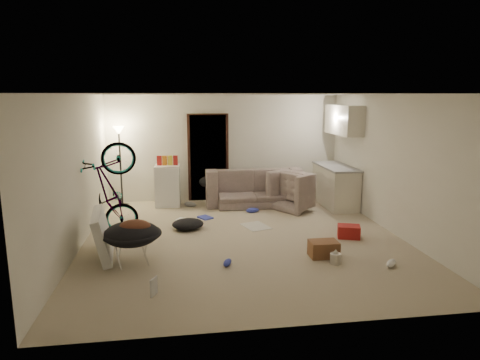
{
  "coord_description": "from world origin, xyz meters",
  "views": [
    {
      "loc": [
        -1.11,
        -7.14,
        2.48
      ],
      "look_at": [
        0.02,
        0.6,
        0.93
      ],
      "focal_mm": 32.0,
      "sensor_mm": 36.0,
      "label": 1
    }
  ],
  "objects": [
    {
      "name": "clothes_lump_a",
      "position": [
        -0.96,
        0.68,
        0.1
      ],
      "size": [
        0.66,
        0.59,
        0.19
      ],
      "primitive_type": "ellipsoid",
      "rotation": [
        0.0,
        0.0,
        0.15
      ],
      "color": "black",
      "rests_on": "floor"
    },
    {
      "name": "bicycle",
      "position": [
        -2.3,
        0.45,
        0.46
      ],
      "size": [
        1.82,
        0.99,
        1.0
      ],
      "primitive_type": "imported",
      "rotation": [
        0.0,
        -0.17,
        1.71
      ],
      "color": "black",
      "rests_on": "floor"
    },
    {
      "name": "wall_left",
      "position": [
        -2.76,
        0.0,
        1.25
      ],
      "size": [
        0.02,
        6.0,
        2.5
      ],
      "primitive_type": "cube",
      "color": "silver",
      "rests_on": "floor"
    },
    {
      "name": "tv_box",
      "position": [
        -2.3,
        -0.57,
        0.36
      ],
      "size": [
        0.41,
        1.12,
        0.73
      ],
      "primitive_type": "cube",
      "rotation": [
        0.0,
        -0.21,
        0.12
      ],
      "color": "silver",
      "rests_on": "floor"
    },
    {
      "name": "shoe_2",
      "position": [
        -0.43,
        -1.19,
        0.05
      ],
      "size": [
        0.19,
        0.26,
        0.09
      ],
      "primitive_type": "ellipsoid",
      "rotation": [
        0.0,
        0.0,
        1.15
      ],
      "color": "#323EB6",
      "rests_on": "floor"
    },
    {
      "name": "armchair",
      "position": [
        1.58,
        1.92,
        0.31
      ],
      "size": [
        1.22,
        1.25,
        0.62
      ],
      "primitive_type": "imported",
      "rotation": [
        0.0,
        0.0,
        2.16
      ],
      "color": "#394038",
      "rests_on": "floor"
    },
    {
      "name": "book_asset",
      "position": [
        -1.49,
        -2.1,
        0.01
      ],
      "size": [
        0.29,
        0.26,
        0.02
      ],
      "primitive_type": "imported",
      "rotation": [
        0.0,
        0.0,
        1.08
      ],
      "color": "#A01A18",
      "rests_on": "floor"
    },
    {
      "name": "doorway",
      "position": [
        -0.4,
        2.97,
        1.02
      ],
      "size": [
        0.85,
        0.1,
        2.04
      ],
      "primitive_type": "cube",
      "color": "black",
      "rests_on": "floor"
    },
    {
      "name": "book_white",
      "position": [
        -1.08,
        1.28,
        0.01
      ],
      "size": [
        0.28,
        0.3,
        0.02
      ],
      "primitive_type": "cube",
      "rotation": [
        0.0,
        0.0,
        -0.49
      ],
      "color": "silver",
      "rests_on": "floor"
    },
    {
      "name": "hoodie",
      "position": [
        -1.78,
        -0.91,
        0.57
      ],
      "size": [
        0.49,
        0.41,
        0.22
      ],
      "primitive_type": "ellipsoid",
      "rotation": [
        0.0,
        0.0,
        0.02
      ],
      "color": "#552C1D",
      "rests_on": "saucer_chair"
    },
    {
      "name": "kitchen_uppers",
      "position": [
        2.56,
        2.0,
        1.95
      ],
      "size": [
        0.38,
        1.4,
        0.65
      ],
      "primitive_type": "cube",
      "color": "beige",
      "rests_on": "wall_right"
    },
    {
      "name": "floor",
      "position": [
        0.0,
        0.0,
        -0.01
      ],
      "size": [
        5.5,
        6.0,
        0.02
      ],
      "primitive_type": "cube",
      "color": "#B6A78C",
      "rests_on": "ground"
    },
    {
      "name": "juicer",
      "position": [
        1.18,
        -1.36,
        0.1
      ],
      "size": [
        0.16,
        0.16,
        0.24
      ],
      "color": "beige",
      "rests_on": "floor"
    },
    {
      "name": "mini_fridge",
      "position": [
        -1.36,
        2.55,
        0.47
      ],
      "size": [
        0.58,
        0.58,
        0.93
      ],
      "primitive_type": "cube",
      "rotation": [
        0.0,
        0.0,
        -0.05
      ],
      "color": "white",
      "rests_on": "floor"
    },
    {
      "name": "wall_front",
      "position": [
        0.0,
        -3.01,
        1.25
      ],
      "size": [
        5.5,
        0.02,
        2.5
      ],
      "primitive_type": "cube",
      "color": "silver",
      "rests_on": "floor"
    },
    {
      "name": "snack_box_3",
      "position": [
        -1.17,
        2.55,
        1.0
      ],
      "size": [
        0.1,
        0.08,
        0.3
      ],
      "primitive_type": "cube",
      "rotation": [
        0.0,
        0.0,
        -0.06
      ],
      "color": "#A01A18",
      "rests_on": "mini_fridge"
    },
    {
      "name": "sofa",
      "position": [
        0.58,
        2.45,
        0.32
      ],
      "size": [
        2.18,
        0.86,
        0.63
      ],
      "primitive_type": "imported",
      "rotation": [
        0.0,
        0.0,
        3.15
      ],
      "color": "#394038",
      "rests_on": "floor"
    },
    {
      "name": "shoe_1",
      "position": [
        -0.87,
        2.33,
        0.06
      ],
      "size": [
        0.32,
        0.26,
        0.11
      ],
      "primitive_type": "ellipsoid",
      "rotation": [
        0.0,
        0.0,
        -0.55
      ],
      "color": "slate",
      "rests_on": "floor"
    },
    {
      "name": "ceiling",
      "position": [
        0.0,
        0.0,
        2.51
      ],
      "size": [
        5.5,
        6.0,
        0.02
      ],
      "primitive_type": "cube",
      "color": "white",
      "rests_on": "wall_back"
    },
    {
      "name": "counter_top",
      "position": [
        2.43,
        2.0,
        0.9
      ],
      "size": [
        0.64,
        1.54,
        0.04
      ],
      "primitive_type": "cube",
      "color": "gray",
      "rests_on": "kitchen_counter"
    },
    {
      "name": "shoe_0",
      "position": [
        0.44,
        1.63,
        0.05
      ],
      "size": [
        0.3,
        0.15,
        0.11
      ],
      "primitive_type": "ellipsoid",
      "rotation": [
        0.0,
        0.0,
        0.13
      ],
      "color": "#323EB6",
      "rests_on": "floor"
    },
    {
      "name": "floor_lamp",
      "position": [
        -2.4,
        2.65,
        1.31
      ],
      "size": [
        0.28,
        0.28,
        1.81
      ],
      "color": "black",
      "rests_on": "floor"
    },
    {
      "name": "book_blue",
      "position": [
        -0.59,
        1.35,
        0.01
      ],
      "size": [
        0.34,
        0.36,
        0.03
      ],
      "primitive_type": "cube",
      "rotation": [
        0.0,
        0.0,
        0.55
      ],
      "color": "#323EB6",
      "rests_on": "floor"
    },
    {
      "name": "kitchen_counter",
      "position": [
        2.43,
        2.0,
        0.44
      ],
      "size": [
        0.6,
        1.5,
        0.88
      ],
      "primitive_type": "cube",
      "color": "beige",
      "rests_on": "floor"
    },
    {
      "name": "clothes_lump_b",
      "position": [
        0.88,
        2.55,
        0.08
      ],
      "size": [
        0.6,
        0.56,
        0.15
      ],
      "primitive_type": "ellipsoid",
      "rotation": [
        0.0,
        0.0,
        0.32
      ],
      "color": "black",
      "rests_on": "floor"
    },
    {
      "name": "wall_right",
      "position": [
        2.76,
        0.0,
        1.25
      ],
      "size": [
        0.02,
        6.0,
        2.5
      ],
      "primitive_type": "cube",
      "color": "silver",
      "rests_on": "floor"
    },
    {
      "name": "newspaper",
      "position": [
        0.34,
        0.66,
        0.0
      ],
      "size": [
        0.59,
        0.67,
        0.01
      ],
      "primitive_type": "cube",
      "rotation": [
        0.0,
        0.0,
        0.32
      ],
      "color": "beige",
      "rests_on": "floor"
    },
    {
      "name": "saucer_chair",
      "position": [
        -1.83,
        -0.88,
        0.37
      ],
      "size": [
        0.89,
        0.89,
        0.63
      ],
      "color": "silver",
      "rests_on": "floor"
    },
    {
      "name": "shoe_4",
      "position": [
        1.96,
        -1.58,
        0.05
      ],
      "size": [
        0.27,
        0.27,
        0.1
      ],
      "primitive_type": "ellipsoid",
      "rotation": [
        0.0,
        0.0,
        0.78
      ],
      "color": "white",
      "rests_on": "floor"
    },
    {
      "name": "door_trim",
      "position": [
        -0.4,
        2.94,
        1.02
      ],
      "size": [
        0.97,
        0.04,
        2.1
      ],
      "primitive_type": "cube",
      "color": "#351B12",
      "rests_on": "floor"
    },
    {
      "name": "wall_back",
      "position": [
        0.0,
        3.01,
        1.25
      ],
      "size": [
        5.5,
        0.02,
        2.5
      ],
      "primitive_type": "cube",
      "color": "silver",
      "rests_on": "floor"
    },
    {
      "name": "snack_box_0",
      "position": [
        -1.53,
        2.55,
        1.0
      ],
      "size": [
        0.11,
        0.08,
        0.3
      ],
      "primitive_type": "cube",
      "rotation": [
        0.0,
        0.0,
        -0.14
      ],
      "color": "#A01A18",
      "rests_on": "mini_fridge"
    },
    {
      "name": "drink_case_b",
      "position": [
        1.85,
        -0.24,
        0.11
      ],
      "size": [
        0.45,
        0.39,
        0.22
      ],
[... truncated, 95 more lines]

